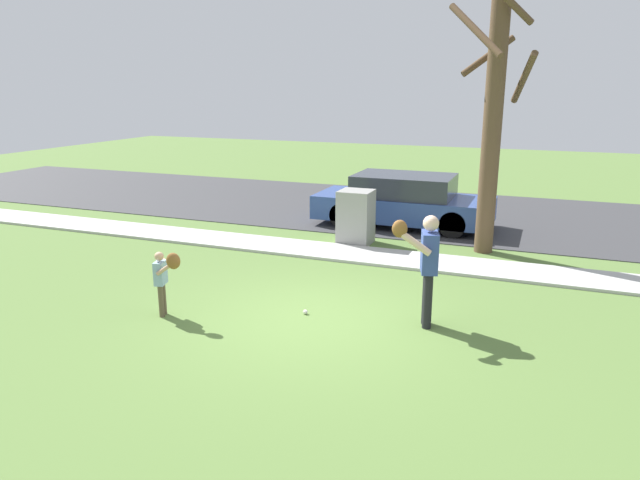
{
  "coord_description": "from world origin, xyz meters",
  "views": [
    {
      "loc": [
        3.2,
        -7.82,
        3.54
      ],
      "look_at": [
        -0.3,
        1.04,
        1.0
      ],
      "focal_mm": 32.55,
      "sensor_mm": 36.0,
      "label": 1
    }
  ],
  "objects_px": {
    "person_adult": "(426,259)",
    "street_tree_near": "(493,112)",
    "baseball": "(305,312)",
    "utility_cabinet": "(356,217)",
    "parked_wagon_blue": "(404,201)",
    "person_child": "(164,274)"
  },
  "relations": [
    {
      "from": "street_tree_near",
      "to": "person_adult",
      "type": "bearing_deg",
      "value": -94.77
    },
    {
      "from": "street_tree_near",
      "to": "parked_wagon_blue",
      "type": "relative_size",
      "value": 1.26
    },
    {
      "from": "utility_cabinet",
      "to": "person_adult",
      "type": "bearing_deg",
      "value": -59.62
    },
    {
      "from": "baseball",
      "to": "street_tree_near",
      "type": "bearing_deg",
      "value": 64.98
    },
    {
      "from": "person_child",
      "to": "street_tree_near",
      "type": "relative_size",
      "value": 0.19
    },
    {
      "from": "person_adult",
      "to": "parked_wagon_blue",
      "type": "xyz_separation_m",
      "value": [
        -1.84,
        6.25,
        -0.4
      ]
    },
    {
      "from": "baseball",
      "to": "utility_cabinet",
      "type": "distance_m",
      "value": 4.51
    },
    {
      "from": "person_child",
      "to": "utility_cabinet",
      "type": "bearing_deg",
      "value": 59.38
    },
    {
      "from": "baseball",
      "to": "utility_cabinet",
      "type": "relative_size",
      "value": 0.06
    },
    {
      "from": "person_child",
      "to": "baseball",
      "type": "xyz_separation_m",
      "value": [
        2.01,
        0.89,
        -0.67
      ]
    },
    {
      "from": "utility_cabinet",
      "to": "parked_wagon_blue",
      "type": "distance_m",
      "value": 2.15
    },
    {
      "from": "baseball",
      "to": "street_tree_near",
      "type": "height_order",
      "value": "street_tree_near"
    },
    {
      "from": "person_child",
      "to": "street_tree_near",
      "type": "distance_m",
      "value": 7.45
    },
    {
      "from": "person_adult",
      "to": "person_child",
      "type": "xyz_separation_m",
      "value": [
        -3.86,
        -1.12,
        -0.35
      ]
    },
    {
      "from": "parked_wagon_blue",
      "to": "baseball",
      "type": "bearing_deg",
      "value": -90.12
    },
    {
      "from": "person_adult",
      "to": "utility_cabinet",
      "type": "relative_size",
      "value": 1.39
    },
    {
      "from": "person_adult",
      "to": "street_tree_near",
      "type": "distance_m",
      "value": 4.97
    },
    {
      "from": "person_child",
      "to": "baseball",
      "type": "bearing_deg",
      "value": 8.09
    },
    {
      "from": "person_adult",
      "to": "baseball",
      "type": "bearing_deg",
      "value": -8.91
    },
    {
      "from": "baseball",
      "to": "parked_wagon_blue",
      "type": "relative_size",
      "value": 0.02
    },
    {
      "from": "person_adult",
      "to": "person_child",
      "type": "distance_m",
      "value": 4.04
    },
    {
      "from": "person_child",
      "to": "street_tree_near",
      "type": "bearing_deg",
      "value": 37.35
    }
  ]
}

